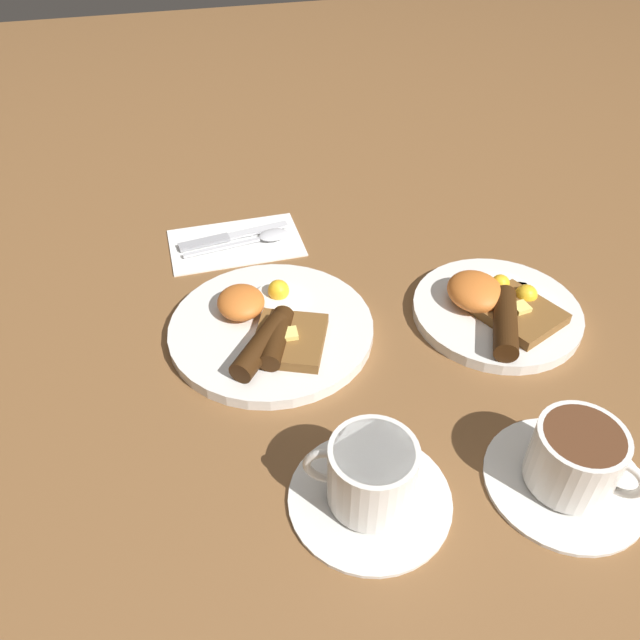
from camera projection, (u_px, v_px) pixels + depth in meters
name	position (u px, v px, depth m)	size (l,w,h in m)	color
ground_plane	(272.00, 333.00, 0.79)	(3.00, 3.00, 0.00)	brown
breakfast_plate_near	(270.00, 327.00, 0.78)	(0.26, 0.26, 0.05)	silver
breakfast_plate_far	(497.00, 308.00, 0.81)	(0.22, 0.22, 0.05)	silver
teacup_near	(370.00, 480.00, 0.59)	(0.16, 0.16, 0.08)	silver
teacup_far	(573.00, 464.00, 0.60)	(0.16, 0.16, 0.08)	silver
napkin	(236.00, 242.00, 0.94)	(0.12, 0.20, 0.01)	white
knife	(228.00, 237.00, 0.95)	(0.04, 0.17, 0.01)	silver
spoon	(262.00, 238.00, 0.94)	(0.04, 0.16, 0.01)	silver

